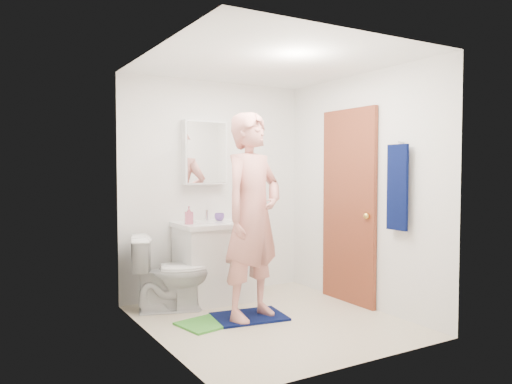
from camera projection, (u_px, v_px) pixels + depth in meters
floor at (271, 322)px, 4.66m from camera, size 2.20×2.40×0.02m
ceiling at (271, 61)px, 4.55m from camera, size 2.20×2.40×0.02m
wall_back at (214, 188)px, 5.65m from camera, size 2.20×0.02×2.40m
wall_front at (361, 200)px, 3.56m from camera, size 2.20×0.02×2.40m
wall_left at (155, 196)px, 4.04m from camera, size 0.02×2.40×2.40m
wall_right at (362, 190)px, 5.17m from camera, size 0.02×2.40×2.40m
vanity_cabinet at (214, 264)px, 5.36m from camera, size 0.75×0.55×0.80m
countertop at (214, 225)px, 5.34m from camera, size 0.79×0.59×0.05m
sink_basin at (214, 223)px, 5.34m from camera, size 0.40×0.40×0.03m
faucet at (207, 215)px, 5.49m from camera, size 0.03×0.03×0.12m
medicine_cabinet at (205, 153)px, 5.49m from camera, size 0.50×0.12×0.70m
mirror_panel at (207, 152)px, 5.44m from camera, size 0.46×0.01×0.66m
door at (349, 206)px, 5.28m from camera, size 0.05×0.80×2.05m
door_knob at (367, 216)px, 4.99m from camera, size 0.07×0.07×0.07m
towel at (397, 187)px, 4.63m from camera, size 0.03×0.24×0.80m
towel_hook at (401, 142)px, 4.63m from camera, size 0.06×0.02×0.02m
toilet at (170, 273)px, 4.98m from camera, size 0.84×0.64×0.76m
bath_mat at (249, 317)px, 4.76m from camera, size 0.73×0.57×0.02m
green_rug at (207, 323)px, 4.55m from camera, size 0.55×0.49×0.02m
soap_dispenser at (189, 215)px, 5.15m from camera, size 0.11×0.11×0.19m
toothbrush_cup at (219, 217)px, 5.47m from camera, size 0.11×0.11×0.09m
man at (253, 216)px, 4.66m from camera, size 0.81×0.66×1.93m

